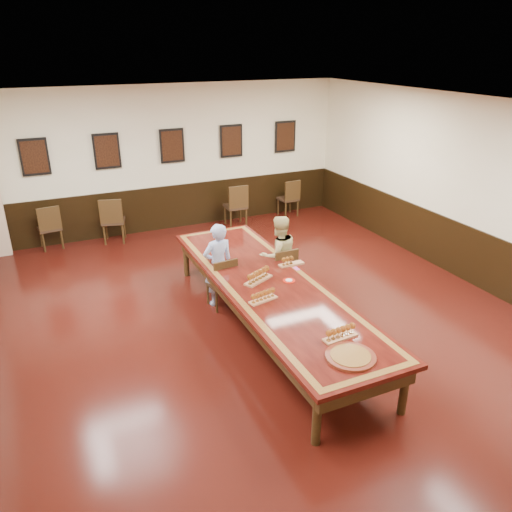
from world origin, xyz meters
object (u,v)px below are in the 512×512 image
chair_man (221,282)px  spare_chair_c (235,205)px  spare_chair_a (49,226)px  chair_woman (281,271)px  person_man (218,265)px  spare_chair_b (113,219)px  conference_table (270,293)px  spare_chair_d (288,197)px  person_woman (279,256)px  carved_platter (351,357)px

chair_man → spare_chair_c: (1.71, 3.54, 0.06)m
spare_chair_a → chair_woman: bearing=124.3°
spare_chair_c → chair_woman: bearing=81.4°
person_man → chair_man: bearing=90.0°
spare_chair_a → spare_chair_b: bearing=165.6°
person_man → conference_table: person_man is taller
spare_chair_b → spare_chair_c: (2.78, -0.14, 0.00)m
spare_chair_d → chair_woman: bearing=56.2°
spare_chair_d → spare_chair_c: bearing=1.5°
spare_chair_a → spare_chair_d: spare_chair_a is taller
spare_chair_b → spare_chair_d: bearing=-164.9°
spare_chair_b → spare_chair_d: spare_chair_b is taller
spare_chair_a → person_woman: bearing=125.0°
chair_man → chair_woman: size_ratio=0.98×
chair_man → person_man: bearing=-90.0°
chair_man → person_woman: person_woman is taller
spare_chair_b → carved_platter: (1.48, -6.68, 0.27)m
person_man → person_woman: bearing=171.3°
spare_chair_c → conference_table: size_ratio=0.20×
chair_man → spare_chair_c: size_ratio=0.87×
spare_chair_b → person_man: person_man is taller
spare_chair_d → carved_platter: bearing=63.3°
spare_chair_d → conference_table: bearing=55.0°
chair_man → spare_chair_b: bearing=-79.1°
carved_platter → spare_chair_a: bearing=111.9°
spare_chair_a → person_woman: 5.12m
chair_woman → person_man: person_man is taller
spare_chair_a → spare_chair_c: bearing=168.9°
spare_chair_c → spare_chair_b: bearing=-1.2°
spare_chair_a → spare_chair_d: (5.52, -0.16, -0.01)m
chair_man → spare_chair_d: spare_chair_d is taller
chair_woman → spare_chair_a: bearing=-50.1°
chair_man → person_man: 0.28m
spare_chair_b → person_woman: 4.22m
spare_chair_c → chair_man: bearing=66.0°
conference_table → chair_woman: bearing=54.4°
person_woman → carved_platter: 3.11m
spare_chair_b → conference_table: (1.48, -4.64, 0.11)m
chair_man → person_woman: 1.08m
spare_chair_a → spare_chair_d: bearing=171.6°
chair_man → chair_woman: (1.05, -0.06, 0.01)m
chair_woman → spare_chair_a: size_ratio=0.94×
person_man → conference_table: size_ratio=0.28×
spare_chair_c → spare_chair_d: (1.47, 0.15, -0.04)m
chair_man → spare_chair_d: bearing=-136.1°
spare_chair_c → spare_chair_a: bearing=-2.7°
chair_man → person_man: person_man is taller
spare_chair_a → spare_chair_c: spare_chair_c is taller
chair_woman → person_woman: bearing=-90.0°
spare_chair_c → conference_table: (-1.30, -4.50, 0.11)m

